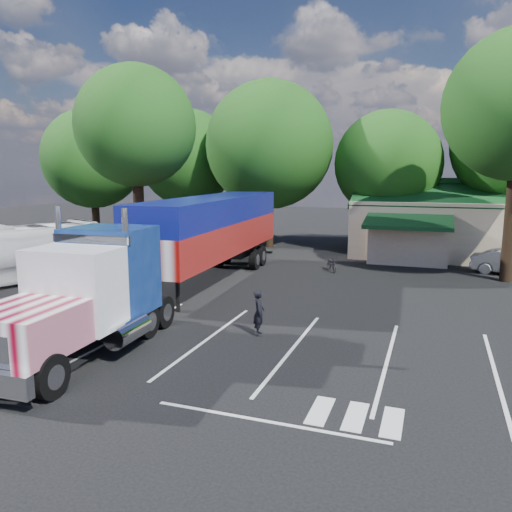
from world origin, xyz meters
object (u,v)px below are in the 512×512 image
(woman, at_px, (259,313))
(bicycle, at_px, (332,264))
(silver_sedan, at_px, (512,263))
(semi_truck, at_px, (190,239))

(woman, distance_m, bicycle, 12.87)
(bicycle, height_order, silver_sedan, silver_sedan)
(bicycle, bearing_deg, silver_sedan, -13.97)
(woman, bearing_deg, bicycle, -17.88)
(semi_truck, relative_size, silver_sedan, 5.27)
(woman, bearing_deg, silver_sedan, -51.10)
(semi_truck, xyz_separation_m, silver_sedan, (15.70, 10.62, -2.04))
(woman, height_order, silver_sedan, woman)
(semi_truck, relative_size, bicycle, 13.61)
(semi_truck, distance_m, bicycle, 10.07)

